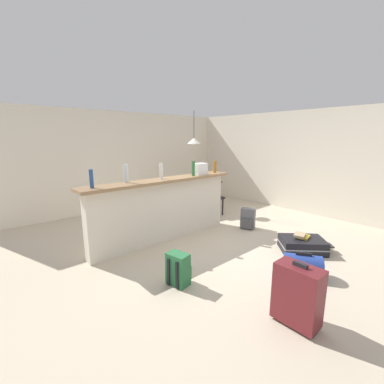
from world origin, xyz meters
TOP-DOWN VIEW (x-y plane):
  - ground_plane at (0.00, 0.00)m, footprint 13.00×13.00m
  - wall_back at (0.00, 3.05)m, footprint 6.60×0.10m
  - wall_right at (3.05, 0.30)m, footprint 0.10×6.00m
  - partition_half_wall at (-0.65, 0.42)m, footprint 2.80×0.20m
  - bar_countertop at (-0.65, 0.42)m, footprint 2.96×0.40m
  - bottle_blue at (-1.90, 0.42)m, footprint 0.06×0.06m
  - bottle_clear at (-1.31, 0.51)m, footprint 0.07×0.07m
  - bottle_white at (-0.68, 0.42)m, footprint 0.06×0.06m
  - bottle_green at (0.01, 0.36)m, footprint 0.06×0.06m
  - bottle_amber at (0.65, 0.41)m, footprint 0.07×0.07m
  - grocery_bag at (0.23, 0.41)m, footprint 0.26×0.18m
  - dining_table at (1.21, 1.57)m, footprint 1.10×0.80m
  - dining_chair_near_partition at (1.17, 1.00)m, footprint 0.44×0.44m
  - pendant_lamp at (1.15, 1.62)m, footprint 0.34×0.34m
  - suitcase_flat_black at (0.78, -1.50)m, footprint 0.84×0.84m
  - backpack_grey at (1.00, -0.23)m, footprint 0.31×0.33m
  - suitcase_upright_maroon at (-0.94, -2.26)m, footprint 0.24×0.44m
  - backpack_green at (-1.37, -0.91)m, footprint 0.28×0.31m
  - duffel_bag_blue at (0.02, -1.87)m, footprint 0.51×0.57m
  - book_stack at (0.79, -1.47)m, footprint 0.31×0.24m

SIDE VIEW (x-z plane):
  - ground_plane at x=0.00m, z-range -0.05..0.00m
  - suitcase_flat_black at x=0.78m, z-range 0.00..0.22m
  - duffel_bag_blue at x=0.02m, z-range -0.02..0.32m
  - backpack_grey at x=1.00m, z-range -0.01..0.41m
  - backpack_green at x=-1.37m, z-range -0.01..0.41m
  - book_stack at x=0.79m, z-range 0.22..0.29m
  - suitcase_upright_maroon at x=-0.94m, z-range 0.00..0.67m
  - dining_chair_near_partition at x=1.17m, z-range 0.05..0.98m
  - partition_half_wall at x=-0.65m, z-range 0.00..1.08m
  - dining_table at x=1.21m, z-range 0.28..1.02m
  - bar_countertop at x=-0.65m, z-range 1.08..1.13m
  - grocery_bag at x=0.23m, z-range 1.13..1.35m
  - wall_back at x=0.00m, z-range 0.00..2.50m
  - wall_right at x=3.05m, z-range 0.00..2.50m
  - bottle_amber at x=0.65m, z-range 1.13..1.38m
  - bottle_blue at x=-1.90m, z-range 1.13..1.40m
  - bottle_white at x=-0.68m, z-range 1.13..1.41m
  - bottle_green at x=0.01m, z-range 1.13..1.41m
  - bottle_clear at x=-1.31m, z-range 1.13..1.43m
  - pendant_lamp at x=1.15m, z-range 1.34..2.19m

